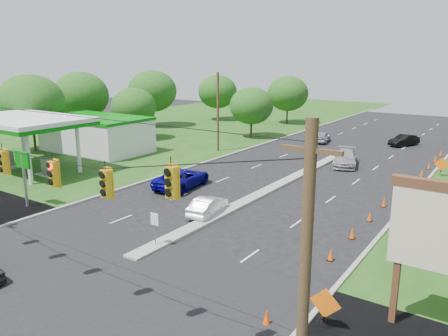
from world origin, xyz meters
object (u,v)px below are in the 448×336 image
Objects in this scene: gas_station at (85,132)px; blue_pickup at (182,178)px; pylon_sign at (443,236)px; white_sedan at (208,206)px.

gas_station reaches higher than blue_pickup.
pylon_sign reaches higher than blue_pickup.
white_sedan is at bearing -19.79° from gas_station.
pylon_sign is (37.95, -14.05, 1.42)m from gas_station.
gas_station is 17.76m from blue_pickup.
white_sedan is (22.89, -8.24, -1.94)m from gas_station.
pylon_sign is at bearing -20.31° from gas_station.
gas_station is at bearing -28.73° from white_sedan.
blue_pickup is (-5.70, 4.14, 0.17)m from white_sedan.
pylon_sign is 23.25m from blue_pickup.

